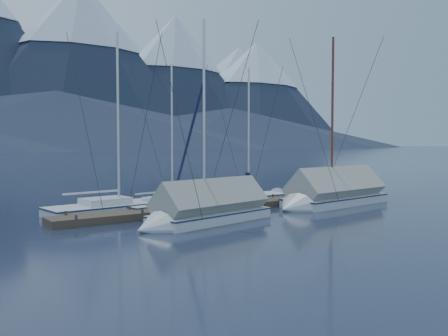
{
  "coord_description": "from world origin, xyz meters",
  "views": [
    {
      "loc": [
        -14.2,
        -18.16,
        3.49
      ],
      "look_at": [
        0.0,
        2.0,
        2.2
      ],
      "focal_mm": 38.0,
      "sensor_mm": 36.0,
      "label": 1
    }
  ],
  "objects_px": {
    "sailboat_covered_far": "(202,212)",
    "sailboat_open_right": "(254,198)",
    "sailboat_open_left": "(128,208)",
    "sailboat_open_mid": "(178,205)",
    "sailboat_covered_near": "(330,196)",
    "person": "(248,187)"
  },
  "relations": [
    {
      "from": "sailboat_covered_far",
      "to": "sailboat_open_right",
      "type": "bearing_deg",
      "value": 35.39
    },
    {
      "from": "sailboat_open_right",
      "to": "sailboat_open_left",
      "type": "bearing_deg",
      "value": 177.65
    },
    {
      "from": "sailboat_open_left",
      "to": "sailboat_open_right",
      "type": "height_order",
      "value": "sailboat_open_left"
    },
    {
      "from": "sailboat_open_mid",
      "to": "sailboat_covered_far",
      "type": "height_order",
      "value": "sailboat_covered_far"
    },
    {
      "from": "sailboat_open_left",
      "to": "sailboat_covered_near",
      "type": "distance_m",
      "value": 11.09
    },
    {
      "from": "person",
      "to": "sailboat_covered_far",
      "type": "bearing_deg",
      "value": 138.85
    },
    {
      "from": "sailboat_open_right",
      "to": "sailboat_covered_near",
      "type": "bearing_deg",
      "value": -61.65
    },
    {
      "from": "sailboat_open_left",
      "to": "sailboat_covered_far",
      "type": "relative_size",
      "value": 1.02
    },
    {
      "from": "person",
      "to": "sailboat_open_mid",
      "type": "bearing_deg",
      "value": 74.27
    },
    {
      "from": "sailboat_covered_far",
      "to": "person",
      "type": "relative_size",
      "value": 6.14
    },
    {
      "from": "sailboat_covered_near",
      "to": "person",
      "type": "distance_m",
      "value": 4.7
    },
    {
      "from": "sailboat_covered_far",
      "to": "sailboat_covered_near",
      "type": "bearing_deg",
      "value": 5.48
    },
    {
      "from": "sailboat_open_left",
      "to": "sailboat_open_mid",
      "type": "distance_m",
      "value": 2.86
    },
    {
      "from": "sailboat_open_mid",
      "to": "person",
      "type": "height_order",
      "value": "sailboat_open_mid"
    },
    {
      "from": "sailboat_covered_near",
      "to": "person",
      "type": "bearing_deg",
      "value": 153.19
    },
    {
      "from": "sailboat_open_left",
      "to": "sailboat_covered_far",
      "type": "distance_m",
      "value": 5.35
    },
    {
      "from": "sailboat_open_mid",
      "to": "sailboat_covered_near",
      "type": "xyz_separation_m",
      "value": [
        7.34,
        -4.19,
        0.37
      ]
    },
    {
      "from": "sailboat_open_mid",
      "to": "sailboat_open_right",
      "type": "distance_m",
      "value": 5.18
    },
    {
      "from": "sailboat_open_mid",
      "to": "sailboat_open_right",
      "type": "xyz_separation_m",
      "value": [
        5.17,
        -0.17,
        0.01
      ]
    },
    {
      "from": "sailboat_open_left",
      "to": "person",
      "type": "xyz_separation_m",
      "value": [
        6.04,
        -2.24,
        0.95
      ]
    },
    {
      "from": "sailboat_open_mid",
      "to": "sailboat_covered_far",
      "type": "bearing_deg",
      "value": -108.57
    },
    {
      "from": "sailboat_open_right",
      "to": "sailboat_covered_far",
      "type": "bearing_deg",
      "value": -144.61
    }
  ]
}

